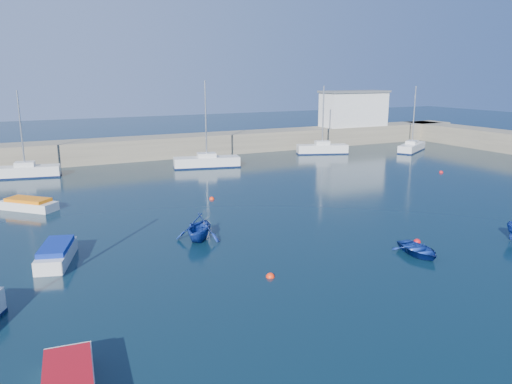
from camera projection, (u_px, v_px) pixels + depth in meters
name	position (u px, v px, depth m)	size (l,w,h in m)	color
ground	(437.00, 299.00, 23.23)	(220.00, 220.00, 0.00)	black
back_wall	(160.00, 147.00, 62.99)	(96.00, 4.50, 2.60)	gray
right_arm	(495.00, 140.00, 69.92)	(4.50, 32.00, 2.60)	gray
harbor_office	(354.00, 109.00, 75.16)	(10.00, 4.00, 5.00)	silver
sailboat_5	(25.00, 171.00, 50.71)	(6.84, 3.05, 8.74)	silver
sailboat_6	(207.00, 162.00, 56.30)	(7.62, 3.66, 9.60)	silver
sailboat_7	(322.00, 149.00, 65.98)	(6.86, 4.03, 8.82)	silver
sailboat_8	(412.00, 147.00, 68.00)	(6.73, 5.05, 8.76)	silver
motorboat_1	(57.00, 253.00, 27.79)	(2.69, 4.53, 1.05)	silver
motorboat_2	(29.00, 204.00, 38.54)	(4.26, 4.28, 0.92)	silver
dinghy_center	(418.00, 250.00, 28.87)	(2.18, 3.06, 0.63)	navy
dinghy_left	(199.00, 227.00, 31.33)	(2.82, 3.26, 1.72)	navy
buoy_0	(270.00, 277.00, 25.78)	(0.46, 0.46, 0.46)	#FE2E0D
buoy_1	(417.00, 242.00, 31.13)	(0.45, 0.45, 0.45)	red
buoy_3	(212.00, 199.00, 41.88)	(0.43, 0.43, 0.43)	#FE2E0D
buoy_4	(441.00, 173.00, 53.30)	(0.42, 0.42, 0.42)	red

